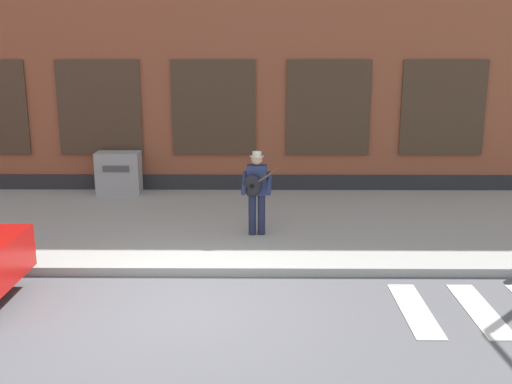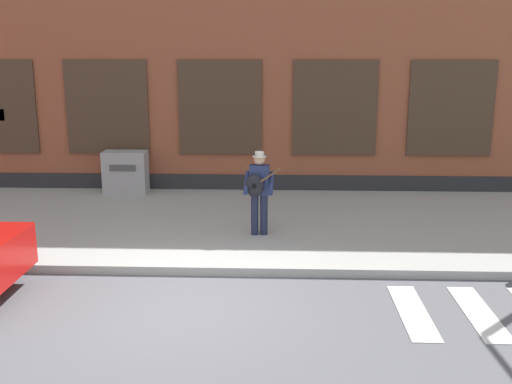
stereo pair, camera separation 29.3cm
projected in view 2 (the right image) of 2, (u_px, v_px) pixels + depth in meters
ground_plane at (177, 308)px, 8.93m from camera, size 160.00×160.00×0.00m
sidewalk at (209, 223)px, 12.93m from camera, size 28.00×5.74×0.15m
building_backdrop at (226, 24)px, 16.63m from camera, size 28.00×4.06×8.82m
busker at (259, 188)px, 11.67m from camera, size 0.71×0.54×1.67m
utility_box at (126, 172)px, 15.23m from camera, size 1.09×0.57×1.07m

